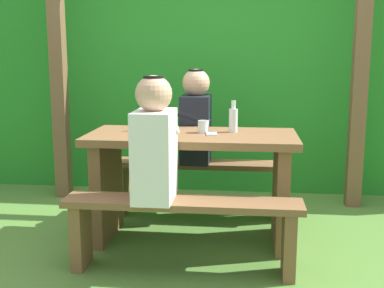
% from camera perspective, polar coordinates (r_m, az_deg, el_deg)
% --- Properties ---
extents(ground_plane, '(12.00, 12.00, 0.00)m').
position_cam_1_polar(ground_plane, '(3.50, 0.00, -10.99)').
color(ground_plane, '#507F33').
extents(hedge_backdrop, '(6.40, 0.76, 2.00)m').
position_cam_1_polar(hedge_backdrop, '(4.87, 2.15, 7.25)').
color(hedge_backdrop, '#248325').
rests_on(hedge_backdrop, ground_plane).
extents(pergola_post_left, '(0.12, 0.12, 2.01)m').
position_cam_1_polar(pergola_post_left, '(4.47, -15.16, 6.66)').
color(pergola_post_left, brown).
rests_on(pergola_post_left, ground_plane).
extents(pergola_post_right, '(0.12, 0.12, 2.01)m').
position_cam_1_polar(pergola_post_right, '(4.26, 18.84, 6.28)').
color(pergola_post_right, brown).
rests_on(pergola_post_right, ground_plane).
extents(picnic_table, '(1.40, 0.64, 0.75)m').
position_cam_1_polar(picnic_table, '(3.34, 0.00, -2.86)').
color(picnic_table, brown).
rests_on(picnic_table, ground_plane).
extents(bench_near, '(1.40, 0.24, 0.44)m').
position_cam_1_polar(bench_near, '(2.91, -1.13, -8.85)').
color(bench_near, brown).
rests_on(bench_near, ground_plane).
extents(bench_far, '(1.40, 0.24, 0.44)m').
position_cam_1_polar(bench_far, '(3.88, 0.84, -3.86)').
color(bench_far, brown).
rests_on(bench_far, ground_plane).
extents(person_white_shirt, '(0.25, 0.35, 0.72)m').
position_cam_1_polar(person_white_shirt, '(2.82, -4.37, 0.09)').
color(person_white_shirt, white).
rests_on(person_white_shirt, bench_near).
extents(person_black_coat, '(0.25, 0.35, 0.72)m').
position_cam_1_polar(person_black_coat, '(3.79, 0.46, 2.84)').
color(person_black_coat, black).
rests_on(person_black_coat, bench_far).
extents(drinking_glass, '(0.08, 0.08, 0.08)m').
position_cam_1_polar(drinking_glass, '(3.33, 1.33, 2.04)').
color(drinking_glass, silver).
rests_on(drinking_glass, picnic_table).
extents(bottle_left, '(0.06, 0.06, 0.22)m').
position_cam_1_polar(bottle_left, '(3.36, 4.82, 2.89)').
color(bottle_left, silver).
rests_on(bottle_left, picnic_table).
extents(bottle_right, '(0.07, 0.07, 0.21)m').
position_cam_1_polar(bottle_right, '(3.43, -4.31, 3.03)').
color(bottle_right, silver).
rests_on(bottle_right, picnic_table).
extents(cell_phone, '(0.08, 0.15, 0.01)m').
position_cam_1_polar(cell_phone, '(3.27, 2.30, 1.23)').
color(cell_phone, silver).
rests_on(cell_phone, picnic_table).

